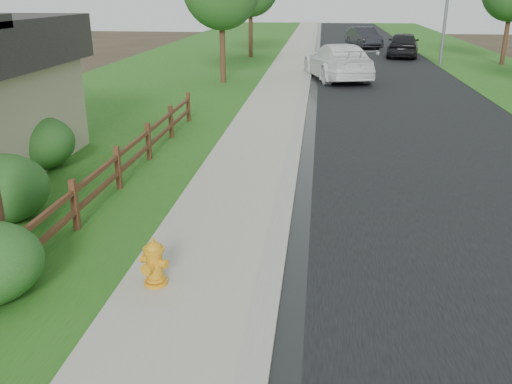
# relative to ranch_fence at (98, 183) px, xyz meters

# --- Properties ---
(road) EXTENTS (8.00, 90.00, 0.02)m
(road) POSITION_rel_ranch_fence_xyz_m (8.20, 28.60, -0.61)
(road) COLOR black
(road) RESTS_ON ground
(curb) EXTENTS (0.40, 90.00, 0.12)m
(curb) POSITION_rel_ranch_fence_xyz_m (4.00, 28.60, -0.56)
(curb) COLOR gray
(curb) RESTS_ON ground
(wet_gutter) EXTENTS (0.50, 90.00, 0.00)m
(wet_gutter) POSITION_rel_ranch_fence_xyz_m (4.35, 28.60, -0.60)
(wet_gutter) COLOR black
(wet_gutter) RESTS_ON road
(sidewalk) EXTENTS (2.20, 90.00, 0.10)m
(sidewalk) POSITION_rel_ranch_fence_xyz_m (2.70, 28.60, -0.57)
(sidewalk) COLOR #A0978B
(sidewalk) RESTS_ON ground
(grass_strip) EXTENTS (1.60, 90.00, 0.06)m
(grass_strip) POSITION_rel_ranch_fence_xyz_m (0.80, 28.60, -0.59)
(grass_strip) COLOR #1A4E16
(grass_strip) RESTS_ON ground
(lawn_near) EXTENTS (9.00, 90.00, 0.04)m
(lawn_near) POSITION_rel_ranch_fence_xyz_m (-4.40, 28.60, -0.60)
(lawn_near) COLOR #1A4E16
(lawn_near) RESTS_ON ground
(verge_far) EXTENTS (6.00, 90.00, 0.04)m
(verge_far) POSITION_rel_ranch_fence_xyz_m (15.10, 28.60, -0.60)
(verge_far) COLOR #1A4E16
(verge_far) RESTS_ON ground
(ranch_fence) EXTENTS (0.12, 16.92, 1.10)m
(ranch_fence) POSITION_rel_ranch_fence_xyz_m (0.00, 0.00, 0.00)
(ranch_fence) COLOR #472617
(ranch_fence) RESTS_ON ground
(fire_hydrant) EXTENTS (0.53, 0.43, 0.81)m
(fire_hydrant) POSITION_rel_ranch_fence_xyz_m (2.19, -3.19, -0.15)
(fire_hydrant) COLOR orange
(fire_hydrant) RESTS_ON sidewalk
(white_suv) EXTENTS (4.13, 6.92, 1.88)m
(white_suv) POSITION_rel_ranch_fence_xyz_m (5.60, 19.31, 0.34)
(white_suv) COLOR white
(white_suv) RESTS_ON road
(dark_car_mid) EXTENTS (2.89, 5.47, 1.77)m
(dark_car_mid) POSITION_rel_ranch_fence_xyz_m (10.51, 30.25, 0.29)
(dark_car_mid) COLOR black
(dark_car_mid) RESTS_ON road
(dark_car_far) EXTENTS (2.94, 5.23, 1.63)m
(dark_car_far) POSITION_rel_ranch_fence_xyz_m (8.19, 36.89, 0.22)
(dark_car_far) COLOR black
(dark_car_far) RESTS_ON road
(boulder) EXTENTS (1.10, 0.95, 0.62)m
(boulder) POSITION_rel_ranch_fence_xyz_m (-2.40, 0.48, -0.31)
(boulder) COLOR brown
(boulder) RESTS_ON ground
(shrub_c) EXTENTS (2.42, 2.42, 1.41)m
(shrub_c) POSITION_rel_ranch_fence_xyz_m (-1.74, -0.85, 0.09)
(shrub_c) COLOR #234D1B
(shrub_c) RESTS_ON ground
(shrub_d) EXTENTS (2.22, 2.22, 1.45)m
(shrub_d) POSITION_rel_ranch_fence_xyz_m (-2.79, 2.54, 0.11)
(shrub_d) COLOR #234D1B
(shrub_d) RESTS_ON ground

